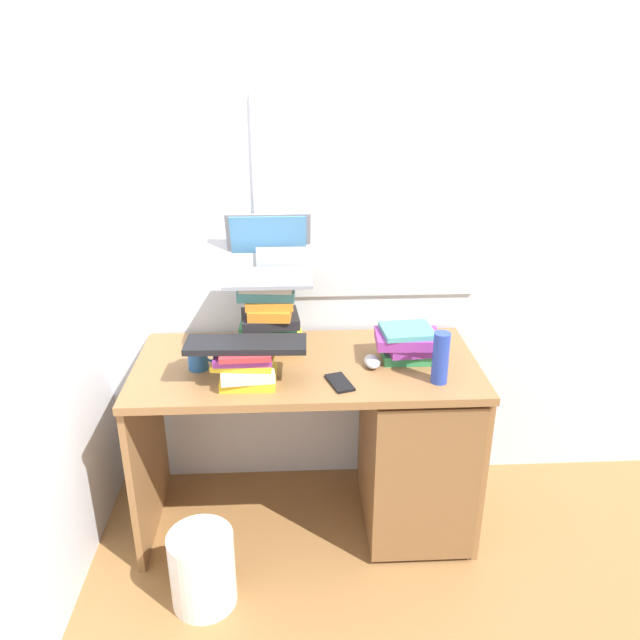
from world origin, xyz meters
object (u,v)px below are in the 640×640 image
book_stack_side (408,343)px  wastebasket (203,569)px  book_stack_tall (270,315)px  computer_mouse (372,361)px  water_bottle (441,358)px  desk (388,438)px  laptop (268,261)px  mug (198,357)px  cell_phone (340,383)px  book_stack_keyboard_riser (246,366)px  keyboard (246,344)px

book_stack_side → wastebasket: (-0.77, -0.43, -0.65)m
book_stack_tall → computer_mouse: bearing=-24.1°
book_stack_tall → water_bottle: (0.60, -0.31, -0.05)m
desk → laptop: 0.85m
mug → wastebasket: (0.02, -0.39, -0.63)m
cell_phone → desk: bearing=18.2°
cell_phone → book_stack_keyboard_riser: bearing=157.7°
book_stack_keyboard_riser → water_bottle: water_bottle is taller
book_stack_keyboard_riser → water_bottle: size_ratio=1.18×
laptop → keyboard: bearing=-102.4°
computer_mouse → mug: bearing=179.1°
laptop → mug: (-0.26, -0.23, -0.29)m
desk → keyboard: (-0.54, -0.11, 0.48)m
book_stack_tall → book_stack_side: 0.54m
computer_mouse → wastebasket: computer_mouse is taller
keyboard → computer_mouse: size_ratio=4.04×
laptop → desk: bearing=-26.2°
cell_phone → book_stack_side: bearing=16.6°
book_stack_keyboard_riser → book_stack_side: bearing=14.0°
water_bottle → keyboard: bearing=176.8°
laptop → mug: size_ratio=2.97×
book_stack_tall → wastebasket: book_stack_tall is taller
book_stack_tall → wastebasket: (-0.24, -0.55, -0.73)m
desk → water_bottle: (0.14, -0.15, 0.43)m
laptop → cell_phone: size_ratio=2.44×
book_stack_side → keyboard: 0.62m
desk → mug: 0.81m
keyboard → book_stack_side: bearing=15.7°
book_stack_tall → book_stack_side: size_ratio=1.17×
mug → cell_phone: size_ratio=0.82×
computer_mouse → water_bottle: bearing=-31.9°
book_stack_keyboard_riser → book_stack_tall: bearing=74.1°
book_stack_side → laptop: 0.62m
book_stack_side → book_stack_tall: bearing=166.7°
desk → wastebasket: 0.85m
book_stack_tall → book_stack_keyboard_riser: 0.30m
laptop → keyboard: laptop is taller
mug → water_bottle: size_ratio=0.59×
wastebasket → computer_mouse: bearing=31.4°
cell_phone → computer_mouse: bearing=28.6°
laptop → wastebasket: size_ratio=1.15×
book_stack_tall → wastebasket: 0.94m
desk → cell_phone: 0.42m
keyboard → computer_mouse: keyboard is taller
mug → wastebasket: size_ratio=0.39×
book_stack_side → wastebasket: size_ratio=0.85×
book_stack_tall → water_bottle: bearing=-27.1°
desk → book_stack_keyboard_riser: (-0.54, -0.12, 0.40)m
mug → book_stack_tall: bearing=31.7°
book_stack_tall → computer_mouse: size_ratio=2.76×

